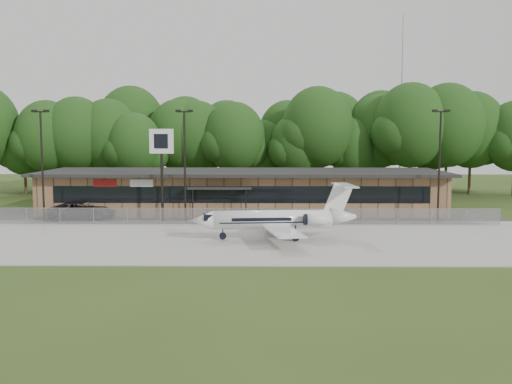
{
  "coord_description": "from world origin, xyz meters",
  "views": [
    {
      "loc": [
        2.08,
        -35.01,
        8.02
      ],
      "look_at": [
        1.51,
        12.0,
        3.26
      ],
      "focal_mm": 40.0,
      "sensor_mm": 36.0,
      "label": 1
    }
  ],
  "objects_px": {
    "business_jet": "(278,220)",
    "terminal": "(243,191)",
    "suv": "(82,211)",
    "pole_sign": "(162,151)"
  },
  "relations": [
    {
      "from": "business_jet",
      "to": "terminal",
      "type": "bearing_deg",
      "value": 95.62
    },
    {
      "from": "terminal",
      "to": "suv",
      "type": "bearing_deg",
      "value": -157.71
    },
    {
      "from": "business_jet",
      "to": "suv",
      "type": "distance_m",
      "value": 20.78
    },
    {
      "from": "terminal",
      "to": "business_jet",
      "type": "relative_size",
      "value": 3.2
    },
    {
      "from": "terminal",
      "to": "pole_sign",
      "type": "height_order",
      "value": "pole_sign"
    },
    {
      "from": "terminal",
      "to": "business_jet",
      "type": "height_order",
      "value": "business_jet"
    },
    {
      "from": "business_jet",
      "to": "suv",
      "type": "xyz_separation_m",
      "value": [
        -18.18,
        10.05,
        -0.68
      ]
    },
    {
      "from": "suv",
      "to": "pole_sign",
      "type": "relative_size",
      "value": 0.73
    },
    {
      "from": "business_jet",
      "to": "suv",
      "type": "bearing_deg",
      "value": 145.24
    },
    {
      "from": "business_jet",
      "to": "pole_sign",
      "type": "bearing_deg",
      "value": 133.31
    }
  ]
}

